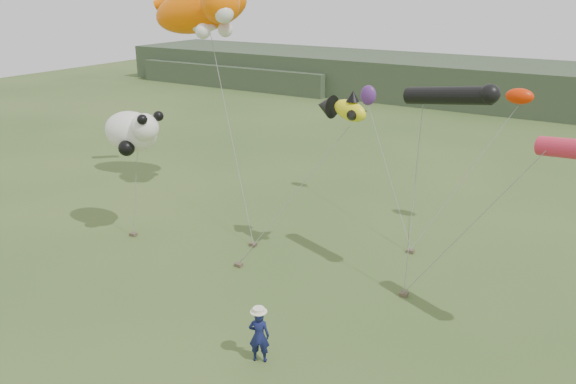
% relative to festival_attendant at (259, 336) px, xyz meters
% --- Properties ---
extents(ground, '(120.00, 120.00, 0.00)m').
position_rel_festival_attendant_xyz_m(ground, '(-1.65, 1.52, -0.90)').
color(ground, '#385123').
rests_on(ground, ground).
extents(headland, '(90.00, 13.00, 4.00)m').
position_rel_festival_attendant_xyz_m(headland, '(-4.76, 46.21, 1.03)').
color(headland, '#2D3D28').
rests_on(headland, ground).
extents(festival_attendant, '(0.77, 0.66, 1.79)m').
position_rel_festival_attendant_xyz_m(festival_attendant, '(0.00, 0.00, 0.00)').
color(festival_attendant, '#131848').
rests_on(festival_attendant, ground).
extents(sandbag_anchors, '(13.11, 5.33, 0.15)m').
position_rel_festival_attendant_xyz_m(sandbag_anchors, '(-3.13, 6.39, -0.82)').
color(sandbag_anchors, brown).
rests_on(sandbag_anchors, ground).
extents(cat_kite, '(6.84, 3.99, 3.41)m').
position_rel_festival_attendant_xyz_m(cat_kite, '(-10.79, 11.23, 9.09)').
color(cat_kite, '#FF6500').
rests_on(cat_kite, ground).
extents(fish_kite, '(2.51, 1.64, 1.29)m').
position_rel_festival_attendant_xyz_m(fish_kite, '(-1.10, 7.46, 5.68)').
color(fish_kite, yellow).
rests_on(fish_kite, ground).
extents(tube_kites, '(8.32, 3.70, 1.93)m').
position_rel_festival_attendant_xyz_m(tube_kites, '(5.46, 6.53, 6.22)').
color(tube_kites, black).
rests_on(tube_kites, ground).
extents(panda_kite, '(3.18, 2.06, 1.98)m').
position_rel_festival_attendant_xyz_m(panda_kite, '(-10.06, 5.00, 4.11)').
color(panda_kite, white).
rests_on(panda_kite, ground).
extents(misc_kites, '(8.47, 1.66, 1.68)m').
position_rel_festival_attendant_xyz_m(misc_kites, '(0.87, 14.12, 5.32)').
color(misc_kites, red).
rests_on(misc_kites, ground).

